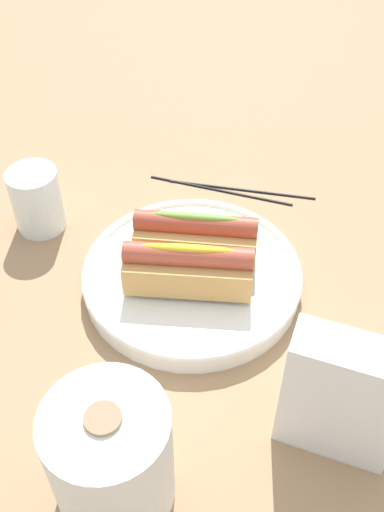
{
  "coord_description": "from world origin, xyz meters",
  "views": [
    {
      "loc": [
        -0.13,
        0.49,
        0.55
      ],
      "look_at": [
        0.03,
        0.02,
        0.05
      ],
      "focal_mm": 41.23,
      "sensor_mm": 36.0,
      "label": 1
    }
  ],
  "objects": [
    {
      "name": "water_glass",
      "position": [
        0.26,
        -0.02,
        0.04
      ],
      "size": [
        0.07,
        0.07,
        0.09
      ],
      "color": "white",
      "rests_on": "ground_plane"
    },
    {
      "name": "hotdog_back",
      "position": [
        0.02,
        0.04,
        0.06
      ],
      "size": [
        0.16,
        0.08,
        0.06
      ],
      "color": "tan",
      "rests_on": "serving_bowl"
    },
    {
      "name": "chopstick_far",
      "position": [
        0.02,
        -0.19,
        0.0
      ],
      "size": [
        0.22,
        0.03,
        0.01
      ],
      "primitive_type": "cylinder",
      "rotation": [
        0.0,
        1.57,
        0.13
      ],
      "color": "black",
      "rests_on": "ground_plane"
    },
    {
      "name": "serving_bowl",
      "position": [
        0.03,
        0.02,
        0.02
      ],
      "size": [
        0.27,
        0.27,
        0.03
      ],
      "color": "white",
      "rests_on": "ground_plane"
    },
    {
      "name": "chopstick_near",
      "position": [
        0.05,
        -0.18,
        0.0
      ],
      "size": [
        0.22,
        0.01,
        0.01
      ],
      "primitive_type": "cylinder",
      "rotation": [
        0.0,
        1.57,
        0.01
      ],
      "color": "black",
      "rests_on": "ground_plane"
    },
    {
      "name": "paper_towel_roll",
      "position": [
        0.01,
        0.29,
        0.07
      ],
      "size": [
        0.11,
        0.11,
        0.13
      ],
      "color": "white",
      "rests_on": "ground_plane"
    },
    {
      "name": "napkin_box",
      "position": [
        -0.17,
        0.17,
        0.07
      ],
      "size": [
        0.11,
        0.05,
        0.15
      ],
      "primitive_type": "cube",
      "rotation": [
        0.0,
        0.0,
        -0.03
      ],
      "color": "white",
      "rests_on": "ground_plane"
    },
    {
      "name": "ground_plane",
      "position": [
        0.0,
        0.0,
        0.0
      ],
      "size": [
        2.4,
        2.4,
        0.0
      ],
      "primitive_type": "plane",
      "color": "#9E7A56"
    },
    {
      "name": "hotdog_front",
      "position": [
        0.03,
        -0.01,
        0.06
      ],
      "size": [
        0.16,
        0.08,
        0.06
      ],
      "color": "tan",
      "rests_on": "serving_bowl"
    }
  ]
}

